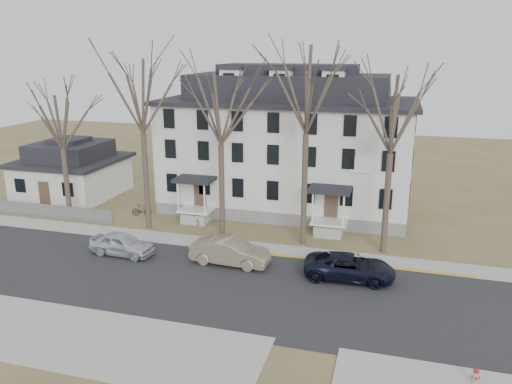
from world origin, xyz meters
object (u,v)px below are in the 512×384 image
(small_house, at_px, (72,172))
(bicycle_left, at_px, (193,219))
(tree_mid_right, at_px, (394,109))
(tree_far_left, at_px, (141,91))
(bicycle_right, at_px, (142,210))
(car_silver, at_px, (122,244))
(boarding_house, at_px, (287,146))
(car_navy, at_px, (350,267))
(tree_mid_left, at_px, (220,104))
(fire_hydrant, at_px, (476,377))
(tree_bungalow, at_px, (60,119))
(tree_center, at_px, (307,83))
(car_tan, at_px, (230,252))

(small_house, xyz_separation_m, bicycle_left, (13.95, -4.57, -1.84))
(tree_mid_right, relative_size, bicycle_left, 8.18)
(tree_far_left, bearing_deg, bicycle_right, 128.52)
(small_house, height_order, car_silver, small_house)
(tree_mid_right, bearing_deg, bicycle_right, 173.12)
(tree_mid_right, bearing_deg, boarding_house, 136.19)
(car_navy, bearing_deg, tree_mid_left, 61.18)
(tree_far_left, distance_m, fire_hydrant, 27.29)
(tree_mid_left, height_order, tree_bungalow, tree_mid_left)
(tree_bungalow, bearing_deg, tree_center, 0.00)
(tree_mid_right, height_order, car_tan, tree_mid_right)
(tree_mid_left, height_order, bicycle_left, tree_mid_left)
(bicycle_left, bearing_deg, fire_hydrant, -98.33)
(boarding_house, xyz_separation_m, tree_mid_left, (-3.00, -8.15, 4.22))
(boarding_house, height_order, tree_mid_left, tree_mid_left)
(fire_hydrant, bearing_deg, tree_bungalow, 154.98)
(small_house, relative_size, tree_center, 0.59)
(car_navy, bearing_deg, bicycle_right, 65.46)
(car_silver, height_order, car_navy, car_silver)
(boarding_house, xyz_separation_m, car_tan, (-0.82, -12.90, -4.55))
(tree_mid_left, bearing_deg, bicycle_left, 151.90)
(bicycle_left, bearing_deg, boarding_house, -12.37)
(tree_center, xyz_separation_m, car_silver, (-11.18, -5.30, -10.34))
(tree_mid_right, height_order, car_silver, tree_mid_right)
(bicycle_left, bearing_deg, tree_bungalow, 129.71)
(tree_bungalow, bearing_deg, tree_far_left, 0.00)
(boarding_house, distance_m, tree_mid_left, 9.66)
(tree_far_left, relative_size, bicycle_right, 8.58)
(tree_center, relative_size, car_navy, 2.76)
(boarding_house, distance_m, fire_hydrant, 25.43)
(car_silver, distance_m, bicycle_right, 8.09)
(small_house, bearing_deg, tree_far_left, -29.39)
(small_house, relative_size, fire_hydrant, 11.11)
(tree_center, xyz_separation_m, bicycle_right, (-13.86, 2.34, -10.60))
(boarding_house, bearing_deg, tree_mid_left, -110.20)
(bicycle_left, bearing_deg, tree_center, -69.76)
(tree_mid_left, xyz_separation_m, car_silver, (-5.18, -5.30, -8.86))
(small_house, distance_m, bicycle_right, 10.08)
(tree_far_left, distance_m, tree_center, 12.02)
(boarding_house, distance_m, bicycle_right, 13.26)
(car_tan, height_order, bicycle_right, car_tan)
(tree_mid_left, distance_m, tree_mid_right, 11.50)
(tree_center, relative_size, bicycle_left, 9.43)
(tree_mid_right, bearing_deg, tree_mid_left, 180.00)
(tree_far_left, distance_m, tree_bungalow, 7.34)
(boarding_house, relative_size, tree_bungalow, 1.93)
(bicycle_right, bearing_deg, fire_hydrant, -141.38)
(fire_hydrant, bearing_deg, tree_mid_right, 107.13)
(tree_far_left, relative_size, tree_mid_right, 1.08)
(car_navy, bearing_deg, car_tan, 87.01)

